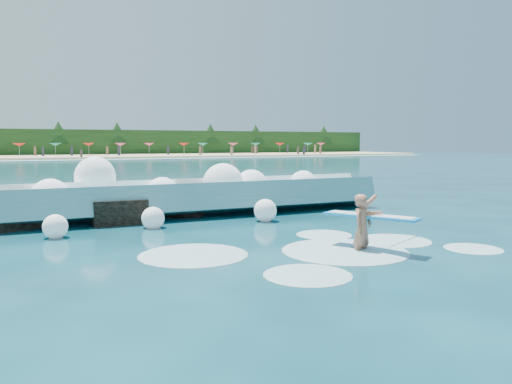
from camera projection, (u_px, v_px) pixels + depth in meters
ground at (237, 251)px, 12.19m from camera, size 200.00×200.00×0.00m
beach at (46, 157)px, 81.99m from camera, size 140.00×20.00×0.40m
wet_band at (51, 160)px, 72.16m from camera, size 140.00×5.00×0.08m
treeline at (42, 143)px, 90.71m from camera, size 140.00×4.00×5.00m
breaking_wave at (132, 202)px, 17.44m from camera, size 18.88×2.90×1.63m
rock_cluster at (103, 208)px, 16.86m from camera, size 8.28×3.10×1.32m
surfer_with_board at (364, 226)px, 12.03m from camera, size 1.56×2.85×1.69m
wave_spray at (141, 188)px, 17.46m from camera, size 14.93×4.42×2.20m
surf_foam at (314, 251)px, 12.14m from camera, size 8.53×5.23×0.16m
beach_umbrellas at (44, 145)px, 83.38m from camera, size 113.49×6.50×0.50m
beachgoers at (5, 152)px, 78.48m from camera, size 102.57×13.95×1.94m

